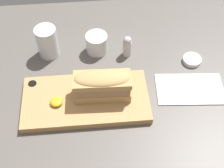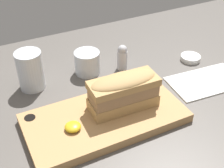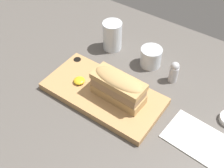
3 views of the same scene
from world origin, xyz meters
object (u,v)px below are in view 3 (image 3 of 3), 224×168
at_px(water_glass, 112,37).
at_px(salt_shaker, 174,72).
at_px(serving_board, 103,93).
at_px(sandwich, 118,86).
at_px(wine_glass, 151,58).
at_px(napkin, 204,141).

distance_m(water_glass, salt_shaker, 0.27).
xyz_separation_m(serving_board, sandwich, (0.05, 0.01, 0.06)).
height_order(serving_board, water_glass, water_glass).
height_order(serving_board, sandwich, sandwich).
bearing_deg(sandwich, serving_board, -173.19).
relative_size(sandwich, wine_glass, 2.26).
bearing_deg(serving_board, napkin, 4.31).
distance_m(wine_glass, salt_shaker, 0.11).
height_order(wine_glass, napkin, wine_glass).
bearing_deg(water_glass, wine_glass, -0.00).
bearing_deg(sandwich, wine_glass, 91.58).
bearing_deg(water_glass, sandwich, -51.11).
bearing_deg(water_glass, napkin, -23.35).
relative_size(sandwich, salt_shaker, 2.15).
height_order(water_glass, salt_shaker, water_glass).
height_order(sandwich, salt_shaker, sandwich).
bearing_deg(napkin, salt_shaker, 137.45).
distance_m(sandwich, water_glass, 0.27).
bearing_deg(wine_glass, salt_shaker, -14.87).
bearing_deg(salt_shaker, sandwich, -117.38).
xyz_separation_m(water_glass, salt_shaker, (0.27, -0.03, -0.01)).
bearing_deg(serving_board, wine_glass, 77.74).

